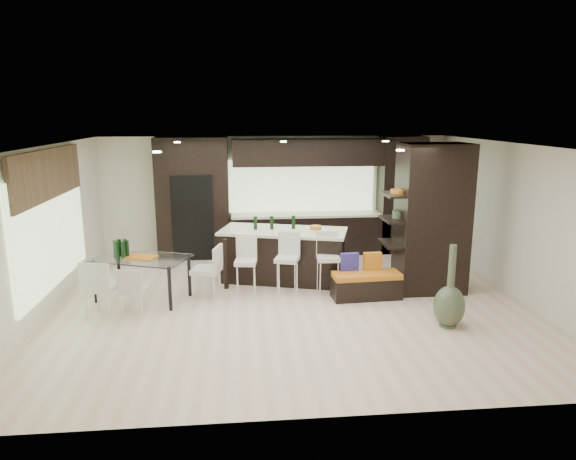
{
  "coord_description": "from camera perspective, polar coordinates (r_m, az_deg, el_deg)",
  "views": [
    {
      "loc": [
        -0.87,
        -8.39,
        3.21
      ],
      "look_at": [
        0.0,
        0.6,
        1.15
      ],
      "focal_mm": 32.0,
      "sensor_mm": 36.0,
      "label": 1
    }
  ],
  "objects": [
    {
      "name": "refrigerator",
      "position": [
        11.77,
        -10.45,
        1.57
      ],
      "size": [
        0.9,
        0.68,
        1.9
      ],
      "primitive_type": "cube",
      "color": "black",
      "rests_on": "ground"
    },
    {
      "name": "window_back",
      "position": [
        12.05,
        1.53,
        4.93
      ],
      "size": [
        3.4,
        0.04,
        1.2
      ],
      "primitive_type": "cube",
      "color": "#B2D199",
      "rests_on": "back_wall"
    },
    {
      "name": "ceiling_spots",
      "position": [
        8.7,
        0.23,
        9.36
      ],
      "size": [
        4.0,
        3.0,
        0.02
      ],
      "primitive_type": "cube",
      "color": "white",
      "rests_on": "ceiling"
    },
    {
      "name": "stone_accent",
      "position": [
        9.17,
        -25.12,
        5.63
      ],
      "size": [
        0.08,
        3.0,
        0.8
      ],
      "primitive_type": "cube",
      "color": "brown",
      "rests_on": "left_wall"
    },
    {
      "name": "partition_column",
      "position": [
        9.63,
        15.71,
        1.23
      ],
      "size": [
        1.2,
        0.8,
        2.7
      ],
      "primitive_type": "cube",
      "color": "black",
      "rests_on": "ground"
    },
    {
      "name": "left_wall",
      "position": [
        9.14,
        -25.41,
        -0.15
      ],
      "size": [
        0.02,
        7.0,
        2.7
      ],
      "primitive_type": "cube",
      "color": "white",
      "rests_on": "ground"
    },
    {
      "name": "stool_mid",
      "position": [
        9.27,
        -0.09,
        -4.46
      ],
      "size": [
        0.5,
        0.5,
        0.9
      ],
      "primitive_type": "cube",
      "rotation": [
        0.0,
        0.0,
        -0.32
      ],
      "color": "silver",
      "rests_on": "ground"
    },
    {
      "name": "ceiling",
      "position": [
        8.45,
        0.4,
        9.39
      ],
      "size": [
        8.0,
        7.0,
        0.02
      ],
      "primitive_type": "cube",
      "color": "white",
      "rests_on": "ground"
    },
    {
      "name": "kitchen_island",
      "position": [
        10.04,
        -0.54,
        -2.79
      ],
      "size": [
        2.61,
        1.66,
        1.01
      ],
      "primitive_type": "cube",
      "rotation": [
        0.0,
        0.0,
        -0.28
      ],
      "color": "black",
      "rests_on": "ground"
    },
    {
      "name": "chair_near",
      "position": [
        8.7,
        -16.65,
        -6.7
      ],
      "size": [
        0.47,
        0.47,
        0.76
      ],
      "primitive_type": "cube",
      "rotation": [
        0.0,
        0.0,
        -0.17
      ],
      "color": "silver",
      "rests_on": "ground"
    },
    {
      "name": "back_cabinetry",
      "position": [
        11.79,
        1.22,
        3.77
      ],
      "size": [
        6.8,
        0.68,
        2.7
      ],
      "primitive_type": "cube",
      "color": "black",
      "rests_on": "ground"
    },
    {
      "name": "window_left",
      "position": [
        9.31,
        -24.77,
        0.13
      ],
      "size": [
        0.04,
        3.2,
        1.9
      ],
      "primitive_type": "cube",
      "color": "#B2D199",
      "rests_on": "left_wall"
    },
    {
      "name": "dining_table",
      "position": [
        9.38,
        -15.82,
        -5.21
      ],
      "size": [
        1.8,
        1.39,
        0.76
      ],
      "primitive_type": "cube",
      "rotation": [
        0.0,
        0.0,
        -0.36
      ],
      "color": "white",
      "rests_on": "ground"
    },
    {
      "name": "floor_vase",
      "position": [
        8.2,
        17.61,
        -5.97
      ],
      "size": [
        0.59,
        0.59,
        1.3
      ],
      "primitive_type": null,
      "rotation": [
        0.0,
        0.0,
        -0.28
      ],
      "color": "#45533B",
      "rests_on": "ground"
    },
    {
      "name": "back_wall",
      "position": [
        12.06,
        -1.33,
        3.98
      ],
      "size": [
        8.0,
        0.02,
        2.7
      ],
      "primitive_type": "cube",
      "color": "white",
      "rests_on": "ground"
    },
    {
      "name": "chair_far",
      "position": [
        8.76,
        -19.92,
        -6.35
      ],
      "size": [
        0.58,
        0.58,
        0.89
      ],
      "primitive_type": "cube",
      "rotation": [
        0.0,
        0.0,
        -0.22
      ],
      "color": "silver",
      "rests_on": "ground"
    },
    {
      "name": "stool_right",
      "position": [
        9.37,
        4.45,
        -4.32
      ],
      "size": [
        0.41,
        0.41,
        0.9
      ],
      "primitive_type": "cube",
      "rotation": [
        0.0,
        0.0,
        -0.04
      ],
      "color": "silver",
      "rests_on": "ground"
    },
    {
      "name": "chair_end",
      "position": [
        9.22,
        -9.04,
        -4.81
      ],
      "size": [
        0.57,
        0.57,
        0.87
      ],
      "primitive_type": "cube",
      "rotation": [
        0.0,
        0.0,
        1.32
      ],
      "color": "silver",
      "rests_on": "ground"
    },
    {
      "name": "ground",
      "position": [
        9.02,
        0.37,
        -7.99
      ],
      "size": [
        8.0,
        8.0,
        0.0
      ],
      "primitive_type": "plane",
      "color": "beige",
      "rests_on": "ground"
    },
    {
      "name": "bench",
      "position": [
        9.24,
        8.7,
        -6.1
      ],
      "size": [
        1.24,
        0.54,
        0.47
      ],
      "primitive_type": "cube",
      "rotation": [
        0.0,
        0.0,
        0.06
      ],
      "color": "black",
      "rests_on": "ground"
    },
    {
      "name": "stool_left",
      "position": [
        9.25,
        -4.7,
        -4.72
      ],
      "size": [
        0.42,
        0.42,
        0.85
      ],
      "primitive_type": "cube",
      "rotation": [
        0.0,
        0.0,
        -0.13
      ],
      "color": "silver",
      "rests_on": "ground"
    },
    {
      "name": "right_wall",
      "position": [
        9.88,
        24.15,
        0.86
      ],
      "size": [
        0.02,
        7.0,
        2.7
      ],
      "primitive_type": "cube",
      "color": "white",
      "rests_on": "ground"
    }
  ]
}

